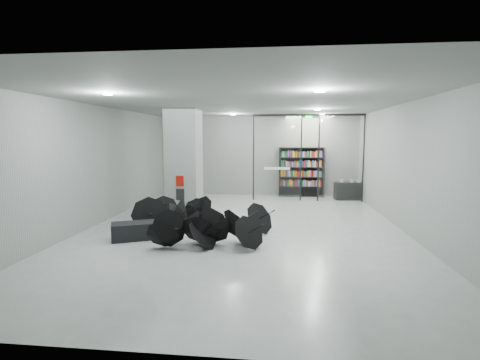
# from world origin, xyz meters

# --- Properties ---
(room) EXTENTS (14.00, 14.02, 4.01)m
(room) POSITION_xyz_m (0.00, 0.00, 2.84)
(room) COLOR gray
(room) RESTS_ON ground
(column) EXTENTS (1.20, 1.20, 4.00)m
(column) POSITION_xyz_m (-2.50, 2.00, 2.00)
(column) COLOR slate
(column) RESTS_ON ground
(fire_cabinet) EXTENTS (0.28, 0.04, 0.38)m
(fire_cabinet) POSITION_xyz_m (-2.50, 1.38, 1.35)
(fire_cabinet) COLOR #A50A07
(fire_cabinet) RESTS_ON column
(info_panel) EXTENTS (0.30, 0.03, 0.42)m
(info_panel) POSITION_xyz_m (-2.50, 1.38, 0.85)
(info_panel) COLOR black
(info_panel) RESTS_ON column
(exit_sign) EXTENTS (0.30, 0.06, 0.15)m
(exit_sign) POSITION_xyz_m (2.40, 5.30, 3.82)
(exit_sign) COLOR #0CE533
(exit_sign) RESTS_ON room
(glass_partition) EXTENTS (5.06, 0.08, 4.00)m
(glass_partition) POSITION_xyz_m (2.39, 5.50, 2.18)
(glass_partition) COLOR silver
(glass_partition) RESTS_ON ground
(bench) EXTENTS (1.66, 1.22, 0.49)m
(bench) POSITION_xyz_m (-2.92, -1.57, 0.24)
(bench) COLOR black
(bench) RESTS_ON ground
(bookshelf) EXTENTS (2.24, 0.49, 2.45)m
(bookshelf) POSITION_xyz_m (2.20, 6.75, 1.23)
(bookshelf) COLOR black
(bookshelf) RESTS_ON ground
(shop_counter) EXTENTS (1.42, 0.71, 0.82)m
(shop_counter) POSITION_xyz_m (4.42, 6.02, 0.41)
(shop_counter) COLOR black
(shop_counter) RESTS_ON ground
(umbrella_cluster) EXTENTS (4.83, 4.27, 1.31)m
(umbrella_cluster) POSITION_xyz_m (-1.39, -1.11, 0.31)
(umbrella_cluster) COLOR black
(umbrella_cluster) RESTS_ON ground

